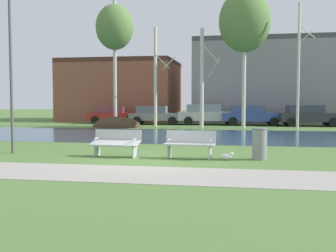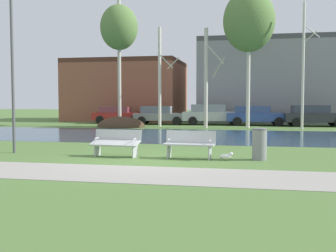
% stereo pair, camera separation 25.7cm
% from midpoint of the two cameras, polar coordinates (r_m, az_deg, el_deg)
% --- Properties ---
extents(ground_plane, '(120.00, 120.00, 0.00)m').
position_cam_midpoint_polar(ground_plane, '(22.39, 3.67, -1.15)').
color(ground_plane, '#517538').
extents(paved_path_strip, '(60.00, 2.37, 0.01)m').
position_cam_midpoint_polar(paved_path_strip, '(10.35, -5.42, -6.58)').
color(paved_path_strip, '#9E998E').
rests_on(paved_path_strip, ground).
extents(river_band, '(80.00, 8.92, 0.01)m').
position_cam_midpoint_polar(river_band, '(21.52, 3.37, -1.32)').
color(river_band, '#2D475B').
rests_on(river_band, ground).
extents(soil_mound, '(3.35, 3.08, 1.45)m').
position_cam_midpoint_polar(soil_mound, '(28.84, -6.26, -0.12)').
color(soil_mound, '#423021').
rests_on(soil_mound, ground).
extents(bench_left, '(1.64, 0.67, 0.87)m').
position_cam_midpoint_polar(bench_left, '(13.49, -6.66, -2.23)').
color(bench_left, '#B2B5B7').
rests_on(bench_left, ground).
extents(bench_right, '(1.64, 0.67, 0.87)m').
position_cam_midpoint_polar(bench_right, '(12.95, 3.56, -2.45)').
color(bench_right, '#B2B5B7').
rests_on(bench_right, ground).
extents(trash_bin, '(0.47, 0.47, 0.98)m').
position_cam_midpoint_polar(trash_bin, '(12.96, 13.11, -2.37)').
color(trash_bin, gray).
rests_on(trash_bin, ground).
extents(seagull, '(0.46, 0.17, 0.26)m').
position_cam_midpoint_polar(seagull, '(12.68, 8.67, -4.16)').
color(seagull, white).
rests_on(seagull, ground).
extents(streetlamp, '(0.32, 0.32, 6.26)m').
position_cam_midpoint_polar(streetlamp, '(15.38, -20.38, 11.77)').
color(streetlamp, '#4C4C51').
rests_on(streetlamp, ground).
extents(birch_far_left, '(2.66, 2.66, 8.99)m').
position_cam_midpoint_polar(birch_far_left, '(30.09, -6.55, 13.32)').
color(birch_far_left, '#BCB7A8').
rests_on(birch_far_left, ground).
extents(birch_left, '(1.57, 2.46, 6.96)m').
position_cam_midpoint_polar(birch_left, '(29.12, -0.83, 6.91)').
color(birch_left, beige).
rests_on(birch_left, ground).
extents(birch_center_left, '(1.39, 2.40, 6.59)m').
position_cam_midpoint_polar(birch_center_left, '(27.42, 5.64, 6.73)').
color(birch_center_left, beige).
rests_on(birch_center_left, ground).
extents(birch_center, '(3.38, 3.38, 9.06)m').
position_cam_midpoint_polar(birch_center, '(28.29, 11.41, 14.01)').
color(birch_center, beige).
rests_on(birch_center, ground).
extents(birch_center_right, '(1.05, 1.80, 7.99)m').
position_cam_midpoint_polar(birch_center_right, '(27.51, 18.51, 8.03)').
color(birch_center_right, beige).
rests_on(birch_center_right, ground).
extents(parked_van_nearest_red, '(4.20, 2.33, 1.34)m').
position_cam_midpoint_polar(parked_van_nearest_red, '(33.23, -6.69, 1.60)').
color(parked_van_nearest_red, maroon).
rests_on(parked_van_nearest_red, ground).
extents(parked_sedan_second_grey, '(4.15, 2.25, 1.41)m').
position_cam_midpoint_polar(parked_sedan_second_grey, '(31.65, -0.96, 1.57)').
color(parked_sedan_second_grey, slate).
rests_on(parked_sedan_second_grey, ground).
extents(parked_hatch_third_silver, '(4.69, 2.27, 1.55)m').
position_cam_midpoint_polar(parked_hatch_third_silver, '(31.33, 6.33, 1.65)').
color(parked_hatch_third_silver, '#B2B5BC').
rests_on(parked_hatch_third_silver, ground).
extents(parked_wagon_fourth_blue, '(4.59, 2.36, 1.44)m').
position_cam_midpoint_polar(parked_wagon_fourth_blue, '(31.12, 12.24, 1.49)').
color(parked_wagon_fourth_blue, '#2D4793').
rests_on(parked_wagon_fourth_blue, ground).
extents(parked_suv_fifth_dark, '(4.45, 2.30, 1.51)m').
position_cam_midpoint_polar(parked_suv_fifth_dark, '(30.98, 19.74, 1.41)').
color(parked_suv_fifth_dark, '#282B30').
rests_on(parked_suv_fifth_dark, ground).
extents(building_brick_low, '(10.09, 8.05, 5.52)m').
position_cam_midpoint_polar(building_brick_low, '(38.99, -5.44, 4.88)').
color(building_brick_low, brown).
rests_on(building_brick_low, ground).
extents(building_grey_warehouse, '(13.93, 7.74, 7.01)m').
position_cam_midpoint_polar(building_grey_warehouse, '(37.24, 15.67, 5.98)').
color(building_grey_warehouse, gray).
rests_on(building_grey_warehouse, ground).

